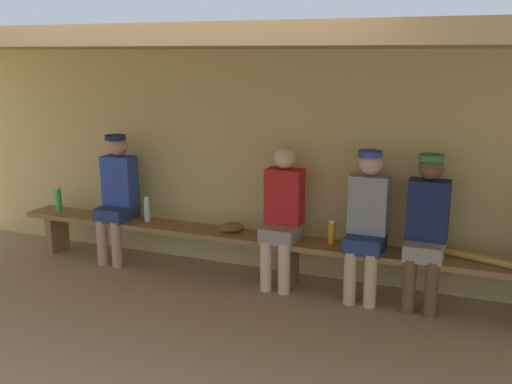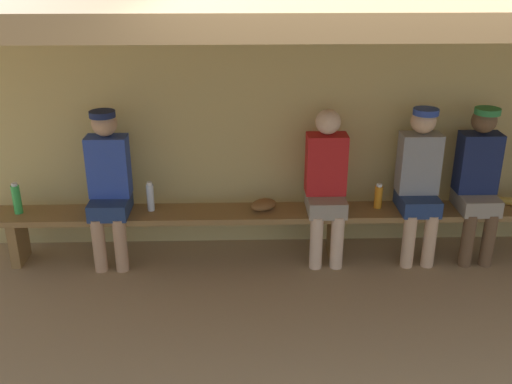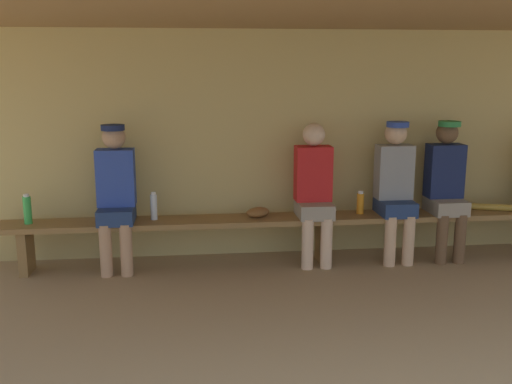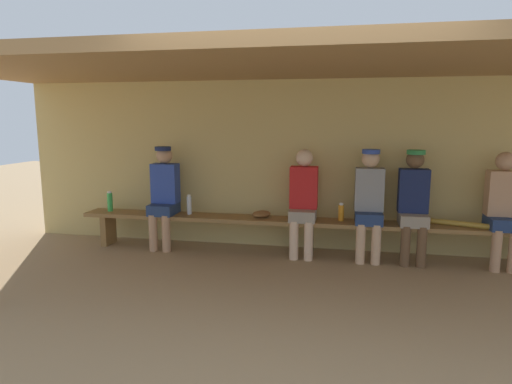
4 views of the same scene
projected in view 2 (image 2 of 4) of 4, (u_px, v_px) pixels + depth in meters
name	position (u px, v px, depth m)	size (l,w,h in m)	color
ground_plane	(368.00, 371.00, 3.85)	(24.00, 24.00, 0.00)	#9E7F59
back_wall	(331.00, 124.00, 5.28)	(8.00, 0.20, 2.20)	tan
dugout_roof	(371.00, 0.00, 3.63)	(8.00, 2.80, 0.12)	#9E7547
bench	(335.00, 217.00, 5.14)	(6.00, 0.36, 0.46)	olive
player_in_white	(478.00, 177.00, 5.03)	(0.34, 0.42, 1.34)	gray
player_near_post	(109.00, 181.00, 4.95)	(0.34, 0.42, 1.34)	navy
player_rightmost	(419.00, 178.00, 5.02)	(0.34, 0.42, 1.34)	navy
player_with_sunglasses	(326.00, 181.00, 5.01)	(0.34, 0.42, 1.34)	gray
water_bottle_blue	(150.00, 197.00, 5.05)	(0.06, 0.06, 0.26)	silver
water_bottle_green	(17.00, 199.00, 5.00)	(0.07, 0.07, 0.27)	green
water_bottle_clear	(378.00, 196.00, 5.11)	(0.07, 0.07, 0.22)	orange
baseball_glove_tan	(264.00, 205.00, 5.10)	(0.24, 0.17, 0.09)	brown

